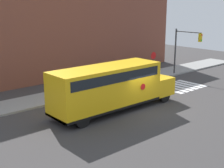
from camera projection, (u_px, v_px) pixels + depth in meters
The scene contains 7 objects.
ground_plane at pixel (140, 109), 22.34m from camera, with size 60.00×60.00×0.00m, color #3A3838.
sidewalk_strip at pixel (86, 90), 27.06m from camera, with size 44.00×3.00×0.15m.
building_backdrop at pixel (46, 35), 30.73m from camera, with size 32.00×4.00×8.72m.
crosswalk_stripes at pixel (180, 86), 28.51m from camera, with size 4.00×3.20×0.01m.
school_bus at pixel (111, 86), 21.49m from camera, with size 9.99×2.57×3.25m.
stop_sign at pixel (153, 61), 30.63m from camera, with size 0.70×0.10×2.76m.
traffic_light at pixel (184, 45), 31.75m from camera, with size 0.28×3.16×4.84m.
Camera 1 is at (-15.42, -14.64, 7.36)m, focal length 50.00 mm.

